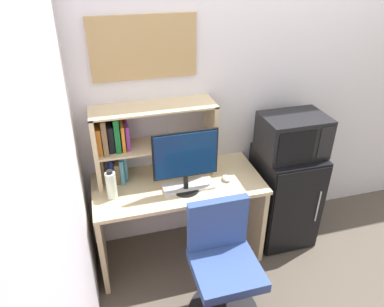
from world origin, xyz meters
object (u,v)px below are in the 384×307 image
at_px(wall_corkboard, 144,48).
at_px(microwave, 293,135).
at_px(keyboard, 188,186).
at_px(desk_chair, 223,271).
at_px(hutch_bookshelf, 135,141).
at_px(water_bottle, 111,185).
at_px(mini_fridge, 284,196).
at_px(monitor, 186,159).
at_px(computer_mouse, 226,178).

bearing_deg(wall_corkboard, microwave, -15.09).
bearing_deg(keyboard, desk_chair, -79.55).
relative_size(desk_chair, wall_corkboard, 1.18).
distance_m(hutch_bookshelf, water_bottle, 0.37).
bearing_deg(mini_fridge, hutch_bookshelf, 171.57).
bearing_deg(hutch_bookshelf, mini_fridge, -8.43).
height_order(water_bottle, microwave, microwave).
bearing_deg(monitor, hutch_bookshelf, 137.78).
height_order(mini_fridge, wall_corkboard, wall_corkboard).
xyz_separation_m(monitor, keyboard, (0.03, 0.03, -0.25)).
bearing_deg(wall_corkboard, water_bottle, -134.15).
height_order(hutch_bookshelf, keyboard, hutch_bookshelf).
relative_size(computer_mouse, mini_fridge, 0.10).
xyz_separation_m(desk_chair, wall_corkboard, (-0.31, 0.90, 1.28)).
height_order(monitor, desk_chair, monitor).
bearing_deg(keyboard, mini_fridge, 5.24).
bearing_deg(hutch_bookshelf, computer_mouse, -21.03).
bearing_deg(computer_mouse, wall_corkboard, 144.86).
height_order(keyboard, mini_fridge, mini_fridge).
distance_m(computer_mouse, water_bottle, 0.85).
relative_size(hutch_bookshelf, monitor, 1.90).
distance_m(water_bottle, wall_corkboard, 0.96).
relative_size(keyboard, microwave, 0.76).
height_order(keyboard, microwave, microwave).
bearing_deg(hutch_bookshelf, water_bottle, -131.76).
relative_size(microwave, desk_chair, 0.57).
height_order(computer_mouse, microwave, microwave).
bearing_deg(monitor, mini_fridge, 6.88).
relative_size(microwave, wall_corkboard, 0.67).
bearing_deg(monitor, computer_mouse, 6.71).
distance_m(keyboard, wall_corkboard, 1.02).
height_order(monitor, wall_corkboard, wall_corkboard).
xyz_separation_m(computer_mouse, water_bottle, (-0.85, 0.01, 0.09)).
distance_m(computer_mouse, mini_fridge, 0.65).
xyz_separation_m(keyboard, wall_corkboard, (-0.21, 0.37, 0.93)).
xyz_separation_m(keyboard, computer_mouse, (0.30, 0.01, 0.01)).
distance_m(water_bottle, mini_fridge, 1.46).
bearing_deg(monitor, wall_corkboard, 114.89).
distance_m(computer_mouse, wall_corkboard, 1.11).
height_order(hutch_bookshelf, microwave, hutch_bookshelf).
relative_size(water_bottle, mini_fridge, 0.27).
bearing_deg(keyboard, computer_mouse, 2.00).
distance_m(hutch_bookshelf, keyboard, 0.51).
bearing_deg(microwave, hutch_bookshelf, 171.72).
height_order(monitor, keyboard, monitor).
bearing_deg(hutch_bookshelf, desk_chair, -60.91).
bearing_deg(desk_chair, monitor, 103.78).
bearing_deg(computer_mouse, hutch_bookshelf, 158.97).
xyz_separation_m(keyboard, microwave, (0.86, 0.08, 0.26)).
bearing_deg(water_bottle, hutch_bookshelf, 48.24).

